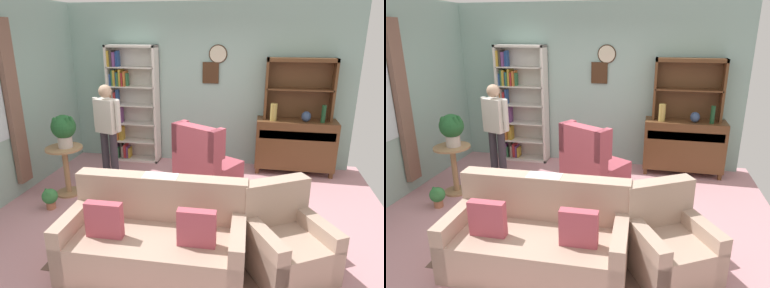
# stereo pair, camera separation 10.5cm
# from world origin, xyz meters

# --- Properties ---
(ground_plane) EXTENTS (5.40, 4.60, 0.02)m
(ground_plane) POSITION_xyz_m (0.00, 0.00, -0.01)
(ground_plane) COLOR #C68C93
(wall_back) EXTENTS (5.00, 0.09, 2.80)m
(wall_back) POSITION_xyz_m (0.00, 2.13, 1.40)
(wall_back) COLOR #93B7AD
(wall_back) RESTS_ON ground_plane
(area_rug) EXTENTS (2.78, 2.04, 0.01)m
(area_rug) POSITION_xyz_m (0.20, -0.30, 0.00)
(area_rug) COLOR brown
(area_rug) RESTS_ON ground_plane
(bookshelf) EXTENTS (0.90, 0.30, 2.10)m
(bookshelf) POSITION_xyz_m (-1.38, 1.94, 1.05)
(bookshelf) COLOR silver
(bookshelf) RESTS_ON ground_plane
(sideboard) EXTENTS (1.30, 0.45, 0.92)m
(sideboard) POSITION_xyz_m (1.55, 1.86, 0.51)
(sideboard) COLOR brown
(sideboard) RESTS_ON ground_plane
(sideboard_hutch) EXTENTS (1.10, 0.26, 1.00)m
(sideboard_hutch) POSITION_xyz_m (1.55, 1.97, 1.56)
(sideboard_hutch) COLOR brown
(sideboard_hutch) RESTS_ON sideboard
(vase_tall) EXTENTS (0.11, 0.11, 0.28)m
(vase_tall) POSITION_xyz_m (1.16, 1.78, 1.06)
(vase_tall) COLOR tan
(vase_tall) RESTS_ON sideboard
(vase_round) EXTENTS (0.15, 0.15, 0.17)m
(vase_round) POSITION_xyz_m (1.68, 1.79, 1.01)
(vase_round) COLOR #33476B
(vase_round) RESTS_ON sideboard
(bottle_wine) EXTENTS (0.07, 0.07, 0.29)m
(bottle_wine) POSITION_xyz_m (1.94, 1.77, 1.06)
(bottle_wine) COLOR #194223
(bottle_wine) RESTS_ON sideboard
(couch_floral) EXTENTS (1.82, 0.89, 0.90)m
(couch_floral) POSITION_xyz_m (-0.05, -1.03, 0.31)
(couch_floral) COLOR tan
(couch_floral) RESTS_ON ground_plane
(armchair_floral) EXTENTS (1.04, 1.05, 0.88)m
(armchair_floral) POSITION_xyz_m (1.25, -0.81, 0.29)
(armchair_floral) COLOR tan
(armchair_floral) RESTS_ON ground_plane
(wingback_chair) EXTENTS (1.07, 1.08, 1.05)m
(wingback_chair) POSITION_xyz_m (0.17, 0.88, 0.38)
(wingback_chair) COLOR #B74C5B
(wingback_chair) RESTS_ON ground_plane
(plant_stand) EXTENTS (0.52, 0.52, 0.73)m
(plant_stand) POSITION_xyz_m (-1.81, 0.36, 0.45)
(plant_stand) COLOR #A87F56
(plant_stand) RESTS_ON ground_plane
(potted_plant_large) EXTENTS (0.34, 0.34, 0.48)m
(potted_plant_large) POSITION_xyz_m (-1.78, 0.37, 1.01)
(potted_plant_large) COLOR beige
(potted_plant_large) RESTS_ON plant_stand
(potted_plant_small) EXTENTS (0.21, 0.21, 0.29)m
(potted_plant_small) POSITION_xyz_m (-1.81, -0.12, 0.17)
(potted_plant_small) COLOR #AD6B4C
(potted_plant_small) RESTS_ON ground_plane
(person_reading) EXTENTS (0.52, 0.29, 1.56)m
(person_reading) POSITION_xyz_m (-1.38, 0.94, 0.91)
(person_reading) COLOR #38333D
(person_reading) RESTS_ON ground_plane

